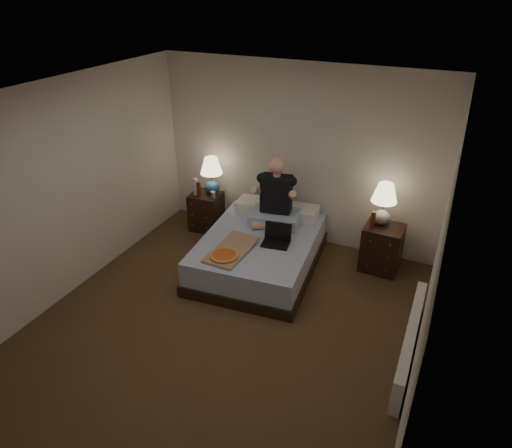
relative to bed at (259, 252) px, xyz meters
The scene contains 19 objects.
floor 1.28m from the bed, 84.78° to the right, with size 4.00×4.50×0.00m, color brown.
ceiling 2.59m from the bed, 84.78° to the right, with size 4.00×4.50×0.00m, color white.
wall_back 1.43m from the bed, 83.48° to the left, with size 4.00×2.50×0.00m, color silver.
wall_front 3.65m from the bed, 88.13° to the right, with size 4.00×2.50×0.00m, color silver.
wall_left 2.48m from the bed, 146.46° to the right, with size 4.50×2.50×0.00m, color silver.
wall_right 2.66m from the bed, 30.60° to the right, with size 4.50×2.50×0.00m, color silver.
bed is the anchor object (origin of this frame).
nightstand_left 1.33m from the bed, 151.50° to the left, with size 0.44×0.40×0.58m, color black.
nightstand_right 1.59m from the bed, 23.48° to the left, with size 0.48×0.43×0.62m, color black.
lamp_left 1.43m from the bed, 147.03° to the left, with size 0.32×0.32×0.56m, color #244C85, non-canonical shape.
lamp_right 1.70m from the bed, 26.56° to the left, with size 0.32×0.32×0.56m, color gray, non-canonical shape.
water_bottle 1.48m from the bed, 156.18° to the left, with size 0.07×0.07×0.25m, color white.
soda_can 1.21m from the bed, 150.45° to the left, with size 0.07×0.07×0.10m, color #B3B3AD.
beer_bottle_left 1.39m from the bed, 156.72° to the left, with size 0.06×0.06×0.23m, color #54180C.
beer_bottle_right 1.51m from the bed, 22.37° to the left, with size 0.06×0.06×0.23m, color #59260C.
person 0.82m from the bed, 84.50° to the left, with size 0.66×0.52×0.93m, color black, non-canonical shape.
laptop 0.45m from the bed, 18.25° to the right, with size 0.34×0.28×0.24m, color black, non-canonical shape.
pizza_box 0.72m from the bed, 104.51° to the right, with size 0.40×0.76×0.08m, color tan, non-canonical shape.
radiator 2.22m from the bed, 22.84° to the right, with size 0.10×1.60×0.40m, color white.
Camera 1 is at (1.96, -3.38, 3.43)m, focal length 32.00 mm.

